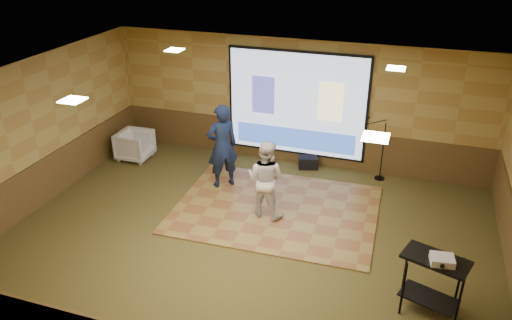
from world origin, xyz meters
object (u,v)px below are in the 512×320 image
(banquet_chair, at_px, (135,145))
(mic_stand, at_px, (379,159))
(projector, at_px, (442,260))
(player_left, at_px, (222,146))
(duffel_bag, at_px, (308,162))
(projector_screen, at_px, (296,105))
(dance_floor, at_px, (276,209))
(av_table, at_px, (433,274))
(player_right, at_px, (266,179))

(banquet_chair, bearing_deg, mic_stand, -82.74)
(banquet_chair, bearing_deg, projector, -116.63)
(player_left, distance_m, projector, 5.27)
(banquet_chair, bearing_deg, duffel_bag, -79.24)
(projector_screen, bearing_deg, mic_stand, -6.17)
(dance_floor, xyz_separation_m, av_table, (3.00, -2.09, 0.67))
(av_table, bearing_deg, duffel_bag, 124.00)
(mic_stand, height_order, banquet_chair, mic_stand)
(projector, height_order, mic_stand, mic_stand)
(player_right, relative_size, projector, 4.92)
(dance_floor, bearing_deg, player_right, -117.88)
(player_right, bearing_deg, av_table, 158.48)
(projector, bearing_deg, mic_stand, 99.10)
(player_right, bearing_deg, projector, 157.75)
(player_left, relative_size, mic_stand, 1.27)
(projector_screen, relative_size, mic_stand, 2.24)
(player_left, height_order, mic_stand, player_left)
(dance_floor, xyz_separation_m, player_left, (-1.40, 0.61, 0.96))
(projector_screen, relative_size, banquet_chair, 4.21)
(player_right, height_order, mic_stand, player_right)
(player_right, bearing_deg, mic_stand, -121.67)
(dance_floor, distance_m, projector, 3.90)
(mic_stand, bearing_deg, av_table, -67.55)
(player_right, relative_size, av_table, 1.64)
(projector, distance_m, banquet_chair, 7.87)
(av_table, relative_size, projector, 3.00)
(dance_floor, distance_m, duffel_bag, 2.10)
(player_left, bearing_deg, projector_screen, -167.46)
(projector_screen, distance_m, player_right, 2.63)
(projector_screen, bearing_deg, projector, -53.71)
(player_left, xyz_separation_m, banquet_chair, (-2.59, 0.63, -0.61))
(dance_floor, relative_size, projector, 12.44)
(player_left, bearing_deg, player_right, 103.28)
(duffel_bag, bearing_deg, projector, -55.95)
(projector_screen, distance_m, dance_floor, 2.71)
(player_right, bearing_deg, dance_floor, -109.47)
(av_table, bearing_deg, dance_floor, 145.22)
(projector_screen, bearing_deg, player_left, -125.73)
(dance_floor, distance_m, mic_stand, 2.79)
(projector_screen, height_order, av_table, projector_screen)
(player_left, distance_m, av_table, 5.17)
(projector, relative_size, mic_stand, 0.22)
(av_table, height_order, projector, projector)
(dance_floor, height_order, projector, projector)
(player_right, xyz_separation_m, mic_stand, (1.96, 2.33, -0.34))
(player_left, xyz_separation_m, player_right, (1.26, -0.88, -0.14))
(player_right, relative_size, mic_stand, 1.08)
(projector, xyz_separation_m, mic_stand, (-1.26, 4.24, -0.54))
(player_right, distance_m, mic_stand, 3.07)
(player_right, bearing_deg, projector_screen, -80.33)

